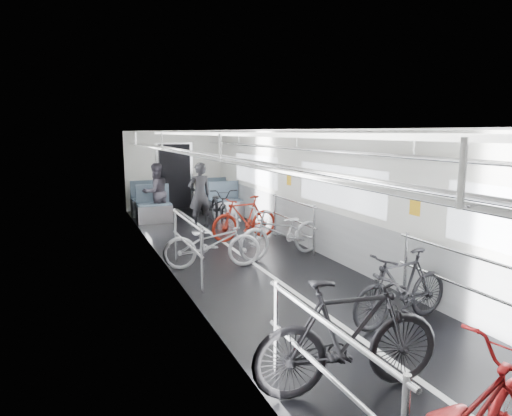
# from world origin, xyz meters

# --- Properties ---
(car_shell) EXTENTS (3.02, 14.01, 2.41)m
(car_shell) POSITION_xyz_m (0.00, 1.78, 1.13)
(car_shell) COLOR black
(car_shell) RESTS_ON ground
(bike_left_mid) EXTENTS (1.88, 0.77, 1.10)m
(bike_left_mid) POSITION_xyz_m (-0.75, -3.73, 0.55)
(bike_left_mid) COLOR black
(bike_left_mid) RESTS_ON floor
(bike_left_far) EXTENTS (1.80, 0.93, 0.90)m
(bike_left_far) POSITION_xyz_m (-0.76, 0.51, 0.45)
(bike_left_far) COLOR silver
(bike_left_far) RESTS_ON floor
(bike_right_near) EXTENTS (1.62, 0.63, 0.95)m
(bike_right_near) POSITION_xyz_m (0.72, -2.70, 0.47)
(bike_right_near) COLOR black
(bike_right_near) RESTS_ON floor
(bike_right_mid) EXTENTS (1.98, 0.99, 0.99)m
(bike_right_mid) POSITION_xyz_m (0.67, 0.65, 0.50)
(bike_right_mid) COLOR #A9AAAE
(bike_right_mid) RESTS_ON floor
(bike_right_far) EXTENTS (1.68, 0.71, 0.98)m
(bike_right_far) POSITION_xyz_m (0.52, 2.26, 0.49)
(bike_right_far) COLOR maroon
(bike_right_far) RESTS_ON floor
(bike_aisle) EXTENTS (0.87, 1.97, 1.01)m
(bike_aisle) POSITION_xyz_m (0.45, 3.85, 0.50)
(bike_aisle) COLOR black
(bike_aisle) RESTS_ON floor
(person_standing) EXTENTS (0.65, 0.49, 1.63)m
(person_standing) POSITION_xyz_m (-0.04, 3.95, 0.82)
(person_standing) COLOR black
(person_standing) RESTS_ON floor
(person_seated) EXTENTS (0.91, 0.80, 1.56)m
(person_seated) POSITION_xyz_m (-0.91, 5.19, 0.78)
(person_seated) COLOR #2B272E
(person_seated) RESTS_ON floor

